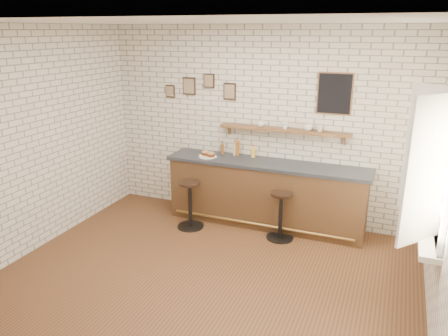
% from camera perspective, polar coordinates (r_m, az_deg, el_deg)
% --- Properties ---
extents(ground, '(5.00, 5.00, 0.00)m').
position_cam_1_polar(ground, '(5.62, -2.02, -13.70)').
color(ground, brown).
rests_on(ground, ground).
extents(bar_counter, '(3.10, 0.65, 1.01)m').
position_cam_1_polar(bar_counter, '(6.77, 5.48, -3.33)').
color(bar_counter, '#50351D').
rests_on(bar_counter, ground).
extents(sandwich_plate, '(0.28, 0.28, 0.01)m').
position_cam_1_polar(sandwich_plate, '(6.85, -2.16, 1.51)').
color(sandwich_plate, white).
rests_on(sandwich_plate, bar_counter).
extents(ciabatta_sandwich, '(0.26, 0.17, 0.08)m').
position_cam_1_polar(ciabatta_sandwich, '(6.83, -2.08, 1.88)').
color(ciabatta_sandwich, tan).
rests_on(ciabatta_sandwich, sandwich_plate).
extents(potato_chips, '(0.26, 0.18, 0.00)m').
position_cam_1_polar(potato_chips, '(6.86, -2.34, 1.58)').
color(potato_chips, gold).
rests_on(potato_chips, sandwich_plate).
extents(bitters_bottle_brown, '(0.07, 0.07, 0.21)m').
position_cam_1_polar(bitters_bottle_brown, '(7.00, -0.24, 2.55)').
color(bitters_bottle_brown, brown).
rests_on(bitters_bottle_brown, bar_counter).
extents(bitters_bottle_white, '(0.06, 0.06, 0.24)m').
position_cam_1_polar(bitters_bottle_white, '(6.92, 1.44, 2.45)').
color(bitters_bottle_white, beige).
rests_on(bitters_bottle_white, bar_counter).
extents(bitters_bottle_amber, '(0.07, 0.07, 0.29)m').
position_cam_1_polar(bitters_bottle_amber, '(6.90, 1.73, 2.59)').
color(bitters_bottle_amber, brown).
rests_on(bitters_bottle_amber, bar_counter).
extents(condiment_bottle_yellow, '(0.06, 0.06, 0.20)m').
position_cam_1_polar(condiment_bottle_yellow, '(6.82, 3.83, 2.08)').
color(condiment_bottle_yellow, yellow).
rests_on(condiment_bottle_yellow, bar_counter).
extents(bar_stool_left, '(0.41, 0.41, 0.74)m').
position_cam_1_polar(bar_stool_left, '(6.69, -4.45, -4.58)').
color(bar_stool_left, black).
rests_on(bar_stool_left, ground).
extents(bar_stool_right, '(0.40, 0.40, 0.71)m').
position_cam_1_polar(bar_stool_right, '(6.37, 7.42, -6.00)').
color(bar_stool_right, black).
rests_on(bar_stool_right, ground).
extents(wall_shelf, '(2.00, 0.18, 0.18)m').
position_cam_1_polar(wall_shelf, '(6.62, 7.78, 4.92)').
color(wall_shelf, brown).
rests_on(wall_shelf, ground).
extents(shelf_cup_a, '(0.14, 0.14, 0.09)m').
position_cam_1_polar(shelf_cup_a, '(6.70, 4.83, 5.77)').
color(shelf_cup_a, white).
rests_on(shelf_cup_a, wall_shelf).
extents(shelf_cup_b, '(0.13, 0.13, 0.10)m').
position_cam_1_polar(shelf_cup_b, '(6.60, 7.97, 5.49)').
color(shelf_cup_b, white).
rests_on(shelf_cup_b, wall_shelf).
extents(shelf_cup_c, '(0.16, 0.16, 0.10)m').
position_cam_1_polar(shelf_cup_c, '(6.53, 10.92, 5.22)').
color(shelf_cup_c, white).
rests_on(shelf_cup_c, wall_shelf).
extents(shelf_cup_d, '(0.11, 0.11, 0.09)m').
position_cam_1_polar(shelf_cup_d, '(6.50, 12.44, 5.03)').
color(shelf_cup_d, white).
rests_on(shelf_cup_d, wall_shelf).
extents(back_wall_decor, '(2.96, 0.02, 0.56)m').
position_cam_1_polar(back_wall_decor, '(6.64, 6.68, 9.98)').
color(back_wall_decor, black).
rests_on(back_wall_decor, ground).
extents(window_sill, '(0.20, 1.35, 0.06)m').
position_cam_1_polar(window_sill, '(5.11, 25.06, -7.46)').
color(window_sill, white).
rests_on(window_sill, ground).
extents(casement_window, '(0.40, 1.30, 1.56)m').
position_cam_1_polar(casement_window, '(4.85, 25.70, 0.67)').
color(casement_window, white).
rests_on(casement_window, ground).
extents(book_lower, '(0.21, 0.25, 0.02)m').
position_cam_1_polar(book_lower, '(5.08, 24.90, -7.06)').
color(book_lower, tan).
rests_on(book_lower, window_sill).
extents(book_upper, '(0.18, 0.24, 0.02)m').
position_cam_1_polar(book_upper, '(5.05, 24.94, -6.97)').
color(book_upper, tan).
rests_on(book_upper, book_lower).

